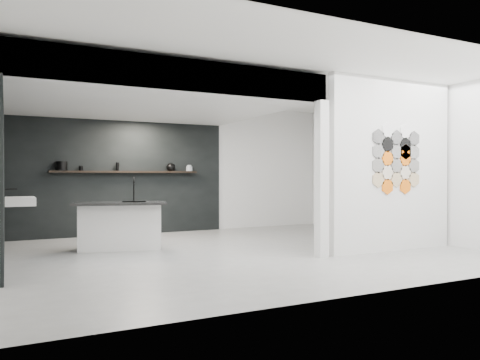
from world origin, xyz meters
name	(u,v)px	position (x,y,z in m)	size (l,w,h in m)	color
floor	(243,251)	(0.00, 0.00, -0.01)	(7.00, 6.00, 0.01)	gray
partition_panel	(391,165)	(2.23, -1.00, 1.40)	(2.45, 0.15, 2.80)	silver
bay_clad_back	(121,178)	(-1.30, 2.97, 1.18)	(4.40, 0.04, 2.35)	black
bay_clad_left	(2,179)	(-3.47, 1.00, 1.18)	(0.04, 4.00, 2.35)	black
bulkhead	(147,97)	(-1.30, 1.00, 2.55)	(4.40, 4.00, 0.40)	silver
corner_column	(322,179)	(0.82, -1.00, 1.18)	(0.16, 0.16, 2.35)	silver
fascia_beam	(186,75)	(-1.30, -0.92, 2.55)	(4.40, 0.16, 0.40)	silver
wall_basin	(20,201)	(-3.24, 0.80, 0.85)	(0.40, 0.60, 0.12)	silver
display_shelf	(127,172)	(-1.20, 2.87, 1.30)	(3.00, 0.15, 0.04)	black
kitchen_island	(120,225)	(-1.73, 1.08, 0.40)	(1.60, 1.00, 1.20)	silver
stockpot	(62,166)	(-2.46, 2.87, 1.41)	(0.21, 0.21, 0.18)	black
kettle	(171,167)	(-0.27, 2.87, 1.40)	(0.20, 0.20, 0.17)	black
glass_bowl	(189,169)	(0.15, 2.87, 1.37)	(0.14, 0.14, 0.10)	gray
glass_vase	(189,168)	(0.15, 2.87, 1.39)	(0.09, 0.09, 0.13)	gray
bottle_dark	(117,167)	(-1.40, 2.87, 1.40)	(0.06, 0.06, 0.17)	black
utensil_cup	(81,168)	(-2.11, 2.87, 1.37)	(0.08, 0.08, 0.09)	black
hex_tile_cluster	(397,158)	(2.26, -1.09, 1.50)	(1.04, 0.02, 1.16)	tan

